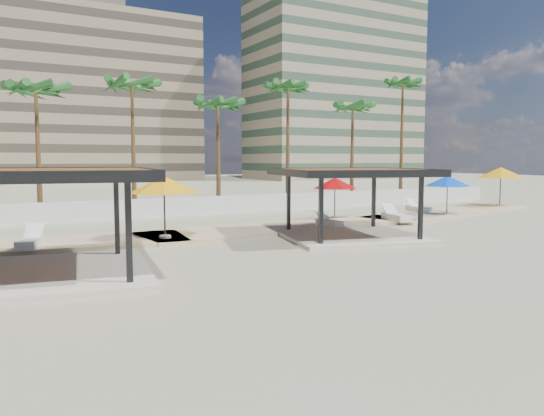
{
  "coord_description": "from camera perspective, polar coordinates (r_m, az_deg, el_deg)",
  "views": [
    {
      "loc": [
        -12.51,
        -16.98,
        3.7
      ],
      "look_at": [
        -0.27,
        4.69,
        1.4
      ],
      "focal_mm": 35.0,
      "sensor_mm": 36.0,
      "label": 1
    }
  ],
  "objects": [
    {
      "name": "pavilion_west",
      "position": [
        17.94,
        -23.63,
        -0.5
      ],
      "size": [
        7.71,
        7.71,
        3.41
      ],
      "rotation": [
        0.0,
        0.0,
        -0.16
      ],
      "color": "beige",
      "rests_on": "ground"
    },
    {
      "name": "pavilion_central",
      "position": [
        25.04,
        8.43,
        1.2
      ],
      "size": [
        7.82,
        7.82,
        3.26
      ],
      "rotation": [
        0.0,
        0.0,
        -0.25
      ],
      "color": "beige",
      "rests_on": "ground"
    },
    {
      "name": "lounger_b",
      "position": [
        28.29,
        6.16,
        -1.54
      ],
      "size": [
        0.68,
        1.94,
        0.73
      ],
      "rotation": [
        0.0,
        0.0,
        1.54
      ],
      "color": "silver",
      "rests_on": "promenade"
    },
    {
      "name": "palm_f",
      "position": [
        41.9,
        1.73,
        12.34
      ],
      "size": [
        3.0,
        3.0,
        10.07
      ],
      "color": "brown",
      "rests_on": "ground"
    },
    {
      "name": "umbrella_c",
      "position": [
        31.92,
        6.79,
        2.67
      ],
      "size": [
        3.41,
        3.41,
        2.43
      ],
      "rotation": [
        0.0,
        0.0,
        -0.3
      ],
      "color": "beige",
      "rests_on": "promenade"
    },
    {
      "name": "palm_h",
      "position": [
        49.42,
        13.89,
        12.37
      ],
      "size": [
        3.0,
        3.0,
        11.23
      ],
      "color": "brown",
      "rests_on": "ground"
    },
    {
      "name": "palm_e",
      "position": [
        38.8,
        -5.86,
        10.59
      ],
      "size": [
        3.0,
        3.0,
        8.42
      ],
      "color": "brown",
      "rests_on": "ground"
    },
    {
      "name": "lounger_c",
      "position": [
        31.41,
        13.19,
        -0.9
      ],
      "size": [
        1.25,
        2.45,
        0.89
      ],
      "rotation": [
        0.0,
        0.0,
        1.35
      ],
      "color": "silver",
      "rests_on": "promenade"
    },
    {
      "name": "palm_g",
      "position": [
        44.83,
        8.68,
        10.28
      ],
      "size": [
        3.0,
        3.0,
        8.78
      ],
      "color": "brown",
      "rests_on": "ground"
    },
    {
      "name": "umbrella_b",
      "position": [
        23.99,
        -11.53,
        2.46
      ],
      "size": [
        3.98,
        3.98,
        2.78
      ],
      "rotation": [
        0.0,
        0.0,
        -0.34
      ],
      "color": "beige",
      "rests_on": "promenade"
    },
    {
      "name": "palm_d",
      "position": [
        37.4,
        -14.83,
        12.15
      ],
      "size": [
        3.0,
        3.0,
        9.46
      ],
      "color": "brown",
      "rests_on": "ground"
    },
    {
      "name": "ground",
      "position": [
        21.41,
        6.84,
        -4.71
      ],
      "size": [
        200.0,
        200.0,
        0.0
      ],
      "primitive_type": "plane",
      "color": "tan",
      "rests_on": "ground"
    },
    {
      "name": "palm_c",
      "position": [
        35.47,
        -24.06,
        11.09
      ],
      "size": [
        3.0,
        3.0,
        8.69
      ],
      "color": "brown",
      "rests_on": "ground"
    },
    {
      "name": "building_east",
      "position": [
        103.59,
        6.76,
        12.77
      ],
      "size": [
        32.0,
        15.0,
        36.4
      ],
      "color": "gray",
      "rests_on": "ground"
    },
    {
      "name": "promenade",
      "position": [
        28.83,
        1.02,
        -1.97
      ],
      "size": [
        44.45,
        7.97,
        0.24
      ],
      "color": "#C6B284",
      "rests_on": "ground"
    },
    {
      "name": "lounger_d",
      "position": [
        37.21,
        15.44,
        -0.04
      ],
      "size": [
        0.92,
        2.2,
        0.81
      ],
      "rotation": [
        0.0,
        0.0,
        1.46
      ],
      "color": "silver",
      "rests_on": "promenade"
    },
    {
      "name": "boundary_wall",
      "position": [
        35.41,
        -8.65,
        0.2
      ],
      "size": [
        56.0,
        0.3,
        1.2
      ],
      "primitive_type": "cube",
      "color": "silver",
      "rests_on": "ground"
    },
    {
      "name": "building_mid",
      "position": [
        96.99,
        -19.86,
        11.23
      ],
      "size": [
        38.0,
        16.0,
        30.4
      ],
      "color": "#847259",
      "rests_on": "ground"
    },
    {
      "name": "umbrella_e",
      "position": [
        43.33,
        23.4,
        3.52
      ],
      "size": [
        3.72,
        3.72,
        2.93
      ],
      "rotation": [
        0.0,
        0.0,
        -0.14
      ],
      "color": "beige",
      "rests_on": "promenade"
    },
    {
      "name": "lounger_a",
      "position": [
        23.46,
        -24.55,
        -3.33
      ],
      "size": [
        1.32,
        2.31,
        0.83
      ],
      "rotation": [
        0.0,
        0.0,
        1.27
      ],
      "color": "silver",
      "rests_on": "promenade"
    },
    {
      "name": "umbrella_d",
      "position": [
        35.48,
        18.37,
        2.76
      ],
      "size": [
        3.05,
        3.05,
        2.48
      ],
      "rotation": [
        0.0,
        0.0,
        -0.1
      ],
      "color": "beige",
      "rests_on": "promenade"
    }
  ]
}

